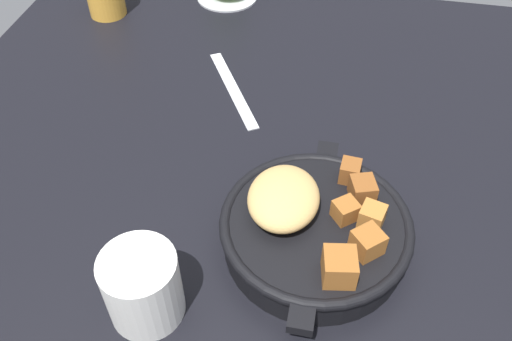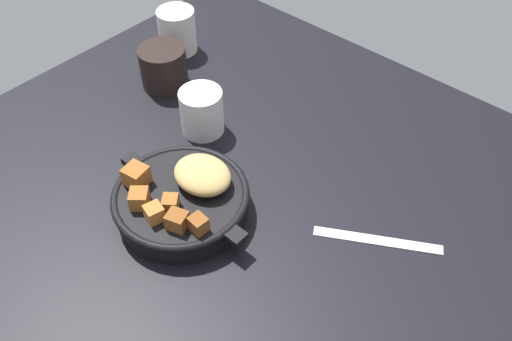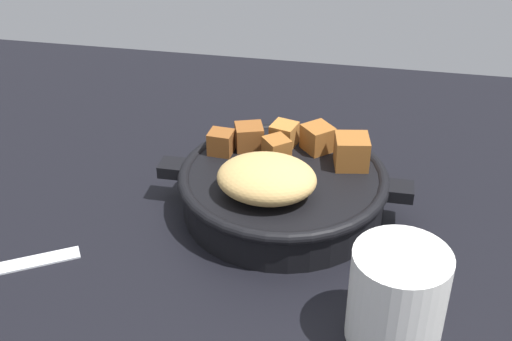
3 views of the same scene
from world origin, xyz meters
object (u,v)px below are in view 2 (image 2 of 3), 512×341
at_px(cast_iron_skillet, 182,198).
at_px(white_creamer_pitcher, 202,112).
at_px(butter_knife, 378,240).
at_px(coffee_mug_dark, 164,67).
at_px(ceramic_mug_white, 177,31).

relative_size(cast_iron_skillet, white_creamer_pitcher, 3.09).
relative_size(butter_knife, coffee_mug_dark, 2.11).
xyz_separation_m(white_creamer_pitcher, ceramic_mug_white, (-0.21, 0.14, 0.00)).
relative_size(cast_iron_skillet, butter_knife, 1.34).
bearing_deg(white_creamer_pitcher, coffee_mug_dark, 163.17).
bearing_deg(cast_iron_skillet, coffee_mug_dark, 142.97).
height_order(cast_iron_skillet, butter_knife, cast_iron_skillet).
distance_m(butter_knife, ceramic_mug_white, 0.58).
height_order(cast_iron_skillet, coffee_mug_dark, coffee_mug_dark).
distance_m(coffee_mug_dark, white_creamer_pitcher, 0.15).
distance_m(coffee_mug_dark, ceramic_mug_white, 0.11).
bearing_deg(coffee_mug_dark, butter_knife, -5.35).
bearing_deg(coffee_mug_dark, white_creamer_pitcher, -16.83).
height_order(white_creamer_pitcher, ceramic_mug_white, ceramic_mug_white).
bearing_deg(cast_iron_skillet, ceramic_mug_white, 138.06).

